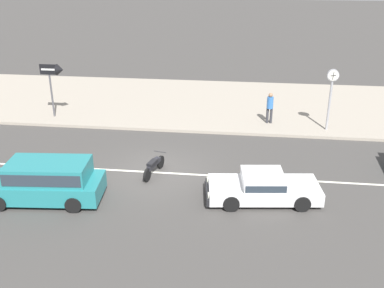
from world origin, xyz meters
TOP-DOWN VIEW (x-y plane):
  - ground_plane at (0.00, 0.00)m, footprint 160.00×160.00m
  - lane_centre_stripe at (0.00, 0.00)m, footprint 50.40×0.14m
  - kerb_strip at (0.00, 9.73)m, footprint 68.00×10.00m
  - sedan_white_0 at (4.52, -1.73)m, footprint 4.45×2.27m
  - minivan_teal_1 at (-3.61, -2.75)m, footprint 4.68×2.23m
  - motorcycle_0 at (0.01, -0.16)m, footprint 0.70×1.87m
  - street_clock at (8.00, 5.72)m, footprint 0.59×0.22m
  - arrow_signboard at (-6.53, 5.95)m, footprint 1.33×0.61m
  - pedestrian_by_shop at (5.04, 6.38)m, footprint 0.34×0.34m

SIDE VIEW (x-z plane):
  - ground_plane at x=0.00m, z-range 0.00..0.00m
  - lane_centre_stripe at x=0.00m, z-range 0.00..0.01m
  - kerb_strip at x=0.00m, z-range 0.00..0.15m
  - motorcycle_0 at x=0.01m, z-range 0.03..0.82m
  - sedan_white_0 at x=4.52m, z-range 0.00..1.07m
  - minivan_teal_1 at x=-3.61m, z-range 0.06..1.63m
  - pedestrian_by_shop at x=5.04m, z-range 0.29..1.98m
  - street_clock at x=8.00m, z-range 0.90..4.11m
  - arrow_signboard at x=-6.53m, z-range 1.16..4.18m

